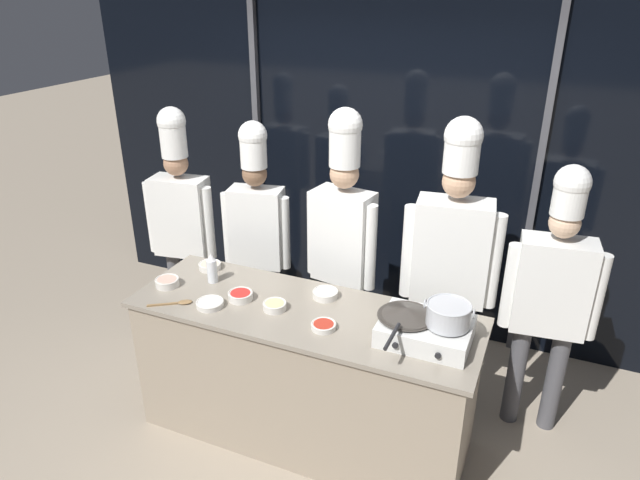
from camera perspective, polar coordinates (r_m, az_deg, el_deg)
The scene contains 20 objects.
ground_plane at distance 3.95m, azimuth -1.51°, elevation -18.60°, with size 24.00×24.00×0.00m, color gray.
window_wall_back at distance 4.56m, azimuth 6.62°, elevation 7.16°, with size 5.29×0.09×2.70m.
demo_counter at distance 3.65m, azimuth -1.59°, elevation -13.25°, with size 2.10×0.71×0.93m.
portable_stove at distance 3.15m, azimuth 10.50°, elevation -8.89°, with size 0.48×0.38×0.12m.
frying_pan at distance 3.12m, azimuth 8.61°, elevation -7.18°, with size 0.31×0.54×0.05m.
stock_pot at distance 3.06m, azimuth 12.72°, elevation -7.24°, with size 0.26×0.23×0.13m.
squeeze_bottle_clear at distance 3.70m, azimuth -10.75°, elevation -2.83°, with size 0.06×0.06×0.20m.
prep_bowl_shrimp at distance 3.75m, azimuth -15.04°, elevation -4.05°, with size 0.15×0.15×0.05m.
prep_bowl_chili_flakes at distance 3.21m, azimuth 0.36°, elevation -8.54°, with size 0.14×0.14×0.03m.
prep_bowl_bell_pepper at distance 3.51m, azimuth -7.96°, elevation -5.50°, with size 0.15×0.15×0.05m.
prep_bowl_rice at distance 3.47m, azimuth -10.95°, elevation -6.24°, with size 0.17×0.17×0.04m.
prep_bowl_onion at distance 3.50m, azimuth 0.54°, elevation -5.36°, with size 0.16×0.16×0.05m.
prep_bowl_chicken at distance 3.90m, azimuth -10.96°, elevation -2.52°, with size 0.15×0.15×0.04m.
prep_bowl_ginger at distance 3.39m, azimuth -4.56°, elevation -6.53°, with size 0.14×0.14×0.05m.
serving_spoon_slotted at distance 3.54m, azimuth -13.91°, elevation -6.10°, with size 0.24×0.17×0.02m.
chef_head at distance 4.46m, azimuth -13.70°, elevation 2.53°, with size 0.55×0.28×1.89m.
chef_sous at distance 4.21m, azimuth -6.32°, elevation 1.56°, with size 0.50×0.27×1.83m.
chef_line at distance 3.83m, azimuth 2.33°, elevation 0.95°, with size 0.52×0.27×1.99m.
chef_pastry at distance 3.65m, azimuth 12.99°, elevation -1.16°, with size 0.60×0.30×2.01m.
chef_apprentice at distance 3.69m, azimuth 22.20°, elevation -4.47°, with size 0.56×0.27×1.79m.
Camera 1 is at (1.23, -2.60, 2.71)m, focal length 32.00 mm.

